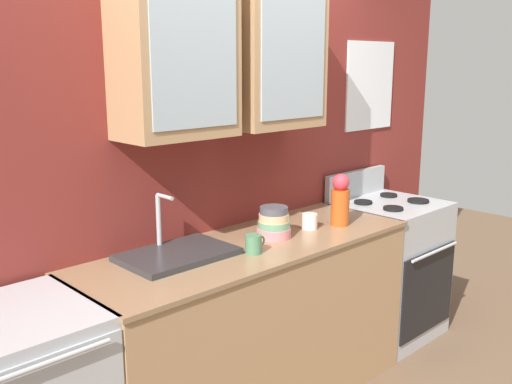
# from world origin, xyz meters

# --- Properties ---
(back_wall_unit) EXTENTS (4.41, 0.41, 2.50)m
(back_wall_unit) POSITION_xyz_m (0.00, 0.34, 1.38)
(back_wall_unit) COLOR maroon
(back_wall_unit) RESTS_ON ground_plane
(counter) EXTENTS (1.93, 0.66, 0.93)m
(counter) POSITION_xyz_m (0.00, 0.00, 0.47)
(counter) COLOR #A87F56
(counter) RESTS_ON ground_plane
(stove_range) EXTENTS (0.67, 0.67, 1.11)m
(stove_range) POSITION_xyz_m (1.29, -0.00, 0.47)
(stove_range) COLOR #ADAFB5
(stove_range) RESTS_ON ground_plane
(sink_faucet) EXTENTS (0.54, 0.36, 0.30)m
(sink_faucet) POSITION_xyz_m (-0.41, 0.10, 0.95)
(sink_faucet) COLOR #2D2D30
(sink_faucet) RESTS_ON counter
(bowl_stack) EXTENTS (0.18, 0.18, 0.17)m
(bowl_stack) POSITION_xyz_m (0.16, -0.00, 1.01)
(bowl_stack) COLOR #D87F84
(bowl_stack) RESTS_ON counter
(vase) EXTENTS (0.11, 0.11, 0.30)m
(vase) POSITION_xyz_m (0.61, -0.10, 1.08)
(vase) COLOR #BF4C19
(vase) RESTS_ON counter
(cup_near_sink) EXTENTS (0.12, 0.08, 0.09)m
(cup_near_sink) POSITION_xyz_m (-0.10, -0.12, 0.98)
(cup_near_sink) COLOR #4C7F59
(cup_near_sink) RESTS_ON counter
(cup_near_bowls) EXTENTS (0.12, 0.09, 0.09)m
(cup_near_bowls) POSITION_xyz_m (0.43, -0.02, 0.98)
(cup_near_bowls) COLOR silver
(cup_near_bowls) RESTS_ON counter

